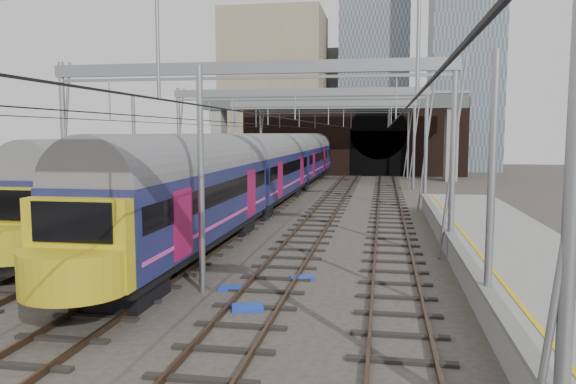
# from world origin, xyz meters

# --- Properties ---
(ground) EXTENTS (160.00, 160.00, 0.00)m
(ground) POSITION_xyz_m (0.00, 0.00, 0.00)
(ground) COLOR #38332D
(ground) RESTS_ON ground
(tracks) EXTENTS (14.40, 80.00, 0.22)m
(tracks) POSITION_xyz_m (0.00, 15.00, 0.02)
(tracks) COLOR #4C3828
(tracks) RESTS_ON ground
(overhead_line) EXTENTS (16.80, 80.00, 8.00)m
(overhead_line) POSITION_xyz_m (0.00, 21.49, 6.57)
(overhead_line) COLOR gray
(overhead_line) RESTS_ON ground
(retaining_wall) EXTENTS (28.00, 2.75, 9.00)m
(retaining_wall) POSITION_xyz_m (1.40, 51.93, 4.33)
(retaining_wall) COLOR black
(retaining_wall) RESTS_ON ground
(overbridge) EXTENTS (28.00, 3.00, 9.25)m
(overbridge) POSITION_xyz_m (0.00, 46.00, 7.27)
(overbridge) COLOR gray
(overbridge) RESTS_ON ground
(city_skyline) EXTENTS (37.50, 27.50, 60.00)m
(city_skyline) POSITION_xyz_m (2.73, 70.48, 17.09)
(city_skyline) COLOR tan
(city_skyline) RESTS_ON ground
(train_main) EXTENTS (2.89, 66.82, 4.94)m
(train_main) POSITION_xyz_m (-2.00, 31.45, 2.54)
(train_main) COLOR black
(train_main) RESTS_ON ground
(train_second) EXTENTS (2.76, 47.84, 4.76)m
(train_second) POSITION_xyz_m (-6.00, 25.21, 2.46)
(train_second) COLOR black
(train_second) RESTS_ON ground
(signal_near_left) EXTENTS (0.39, 0.47, 4.93)m
(signal_near_left) POSITION_xyz_m (-3.16, 2.92, 3.10)
(signal_near_left) COLOR black
(signal_near_left) RESTS_ON ground
(equip_cover_a) EXTENTS (1.02, 0.84, 0.10)m
(equip_cover_a) POSITION_xyz_m (1.82, 0.47, 0.05)
(equip_cover_a) COLOR #183ABA
(equip_cover_a) RESTS_ON ground
(equip_cover_b) EXTENTS (0.90, 0.74, 0.09)m
(equip_cover_b) POSITION_xyz_m (2.88, 4.02, 0.05)
(equip_cover_b) COLOR #183ABA
(equip_cover_b) RESTS_ON ground
(equip_cover_c) EXTENTS (0.79, 0.60, 0.09)m
(equip_cover_c) POSITION_xyz_m (0.80, 2.36, 0.04)
(equip_cover_c) COLOR #183ABA
(equip_cover_c) RESTS_ON ground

